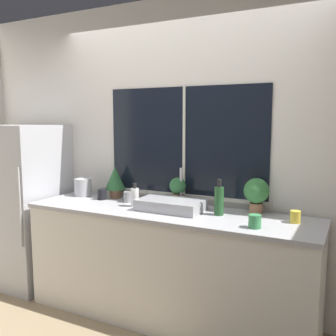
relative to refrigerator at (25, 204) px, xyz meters
The scene contains 16 objects.
ground_plane 1.85m from the refrigerator, 11.73° to the right, with size 14.00×14.00×0.00m, color #937F60.
wall_back 1.76m from the refrigerator, 11.97° to the left, with size 8.00×0.09×2.70m.
wall_left 1.44m from the refrigerator, 119.53° to the left, with size 0.06×7.00×2.70m.
counter 1.67m from the refrigerator, ahead, with size 2.42×0.64×0.92m.
refrigerator is the anchor object (origin of this frame).
sink 1.67m from the refrigerator, ahead, with size 0.53×0.37×0.33m.
potted_plant_left 1.03m from the refrigerator, 12.05° to the left, with size 0.19×0.19×0.29m.
potted_plant_center 1.66m from the refrigerator, ahead, with size 0.14×0.14×0.24m.
potted_plant_right 2.33m from the refrigerator, ahead, with size 0.20×0.20×0.28m.
soap_bottle 1.34m from the refrigerator, ahead, with size 0.07×0.07×0.20m.
bottle_tall 2.07m from the refrigerator, ahead, with size 0.07×0.07×0.28m.
mug_black 0.93m from the refrigerator, ahead, with size 0.08×0.08×0.10m.
mug_grey 1.20m from the refrigerator, ahead, with size 0.07×0.07×0.10m.
mug_yellow 2.63m from the refrigerator, ahead, with size 0.07×0.07×0.09m.
mug_green 2.41m from the refrigerator, ahead, with size 0.09×0.09×0.09m.
kettle 0.69m from the refrigerator, 12.33° to the left, with size 0.17×0.17×0.19m.
Camera 1 is at (1.35, -2.33, 1.65)m, focal length 40.00 mm.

